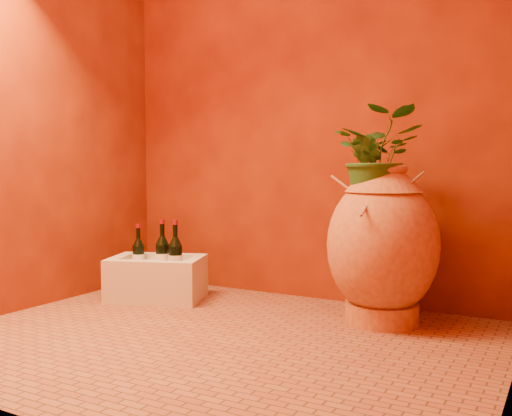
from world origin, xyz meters
The scene contains 11 objects.
floor centered at (0.00, 0.00, 0.00)m, with size 2.50×2.50×0.00m, color brown.
wall_back centered at (0.00, 1.00, 1.25)m, with size 2.50×0.02×2.50m, color #5A1605.
wall_left centered at (-1.25, 0.00, 1.25)m, with size 0.02×2.00×2.50m, color #5A1605.
amphora centered at (0.59, 0.65, 0.40)m, with size 0.75×0.75×0.81m.
stone_basin centered at (-0.76, 0.50, 0.12)m, with size 0.64×0.55×0.26m.
wine_bottle_a centered at (-0.91, 0.51, 0.25)m, with size 0.08×0.08×0.31m.
wine_bottle_b centered at (-0.73, 0.53, 0.26)m, with size 0.08×0.08×0.35m.
wine_bottle_c centered at (-0.62, 0.51, 0.26)m, with size 0.08×0.08×0.35m.
wall_tap centered at (0.47, 0.92, 0.72)m, with size 0.07×0.15×0.16m.
plant_main centered at (0.56, 0.65, 0.86)m, with size 0.44×0.38×0.48m, color #1F4E1C.
plant_side centered at (0.51, 0.63, 0.79)m, with size 0.19×0.15×0.35m, color #1F4E1C.
Camera 1 is at (1.43, -2.18, 0.79)m, focal length 40.00 mm.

